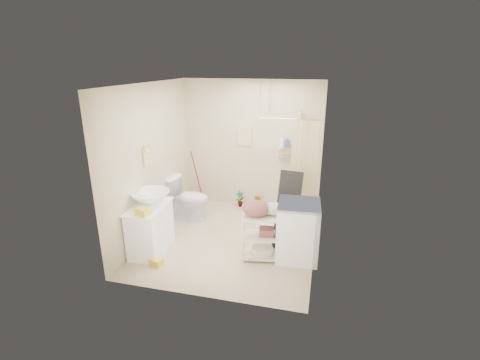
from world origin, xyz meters
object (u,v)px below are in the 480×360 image
object	(u,v)px
laundry_rack	(263,233)
toilet	(188,198)
vanity	(151,228)
washing_machine	(298,231)

from	to	relation	value
laundry_rack	toilet	bearing A→B (deg)	137.66
laundry_rack	vanity	bearing A→B (deg)	177.37
toilet	laundry_rack	size ratio (longest dim) A/B	0.97
toilet	washing_machine	world-z (taller)	washing_machine
vanity	laundry_rack	xyz separation A→B (m)	(1.78, 0.21, 0.04)
washing_machine	laundry_rack	bearing A→B (deg)	-166.90
washing_machine	vanity	bearing A→B (deg)	-174.63
vanity	washing_machine	size ratio (longest dim) A/B	0.97
vanity	washing_machine	distance (m)	2.33
toilet	washing_machine	bearing A→B (deg)	-108.46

